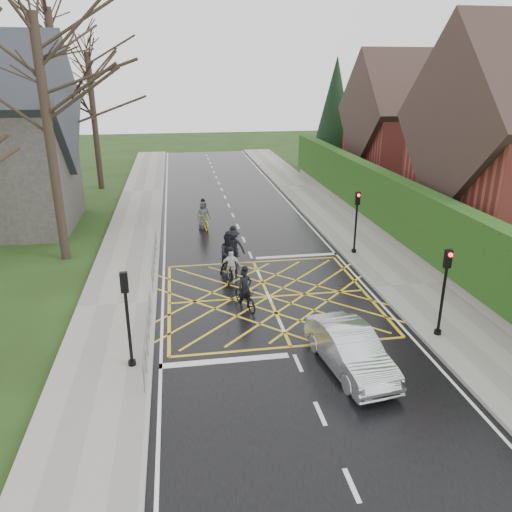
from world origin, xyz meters
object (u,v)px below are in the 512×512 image
object	(u,v)px
cyclist_back	(229,257)
car	(350,350)
cyclist_rear	(245,294)
cyclist_front	(231,270)
cyclist_mid	(233,251)
cyclist_lead	(204,218)

from	to	relation	value
cyclist_back	car	bearing A→B (deg)	-85.14
cyclist_rear	cyclist_front	xyz separation A→B (m)	(-0.26, 2.48, 0.05)
cyclist_rear	cyclist_mid	xyz separation A→B (m)	(0.09, 4.65, 0.15)
cyclist_mid	cyclist_front	world-z (taller)	cyclist_mid
cyclist_mid	cyclist_lead	world-z (taller)	cyclist_mid
cyclist_rear	cyclist_lead	size ratio (longest dim) A/B	0.96
cyclist_rear	cyclist_back	bearing A→B (deg)	76.04
cyclist_mid	cyclist_front	size ratio (longest dim) A/B	1.23
cyclist_front	cyclist_rear	bearing A→B (deg)	-68.67
cyclist_front	car	world-z (taller)	cyclist_front
cyclist_front	car	distance (m)	7.76
cyclist_lead	cyclist_rear	bearing A→B (deg)	-98.61
cyclist_lead	cyclist_mid	bearing A→B (deg)	-94.09
cyclist_front	cyclist_lead	xyz separation A→B (m)	(-0.67, 8.32, 0.01)
cyclist_rear	cyclist_front	size ratio (longest dim) A/B	1.09
cyclist_lead	car	world-z (taller)	cyclist_lead
cyclist_rear	cyclist_back	size ratio (longest dim) A/B	0.90
cyclist_mid	cyclist_front	bearing A→B (deg)	-81.50
cyclist_back	cyclist_lead	xyz separation A→B (m)	(-0.70, 7.16, -0.14)
cyclist_rear	cyclist_mid	distance (m)	4.65
cyclist_rear	cyclist_back	world-z (taller)	cyclist_back
cyclist_front	cyclist_lead	world-z (taller)	cyclist_lead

